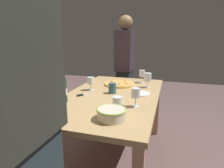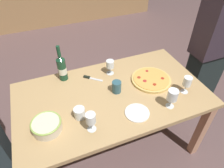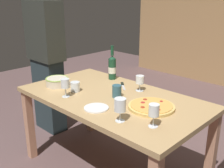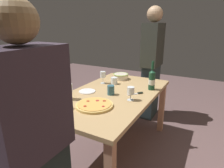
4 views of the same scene
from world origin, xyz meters
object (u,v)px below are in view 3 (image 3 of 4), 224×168
Objects in this scene: wine_glass_near_pizza at (65,84)px; wine_glass_far_right at (154,111)px; pizza at (151,106)px; cup_amber at (75,87)px; dining_table at (112,106)px; cup_ceramic at (117,91)px; side_plate at (96,108)px; person_host at (46,57)px; wine_bottle at (112,67)px; pizza_knife at (123,85)px; wine_glass_far_left at (140,81)px; wine_glass_by_bottle at (120,105)px; serving_bowl at (57,81)px.

wine_glass_far_right is (0.85, 0.07, -0.00)m from wine_glass_near_pizza.
pizza is 0.73m from cup_amber.
cup_ceramic is at bearing 13.12° from dining_table.
wine_glass_near_pizza is 0.38m from side_plate.
person_host is at bearing 177.50° from pizza.
wine_bottle reaches higher than pizza_knife.
wine_bottle is at bearing 138.50° from cup_ceramic.
wine_glass_far_left is 1.23m from person_host.
wine_glass_far_left reaches higher than pizza_knife.
wine_glass_by_bottle reaches higher than cup_ceramic.
wine_glass_far_right is at bearing -51.47° from pizza.
pizza is 2.51× the size of wine_glass_far_left.
dining_table is 15.27× the size of cup_ceramic.
side_plate is at bearing -79.50° from cup_ceramic.
wine_glass_far_left is at bearing 12.69° from person_host.
serving_bowl is at bearing -174.40° from cup_amber.
wine_glass_near_pizza is 0.43m from cup_ceramic.
wine_glass_far_right reaches higher than serving_bowl.
pizza_knife is at bearing 122.01° from cup_ceramic.
cup_amber reaches higher than pizza.
wine_bottle is 0.96m from wine_glass_by_bottle.
wine_glass_far_right is (0.91, -0.56, -0.02)m from wine_bottle.
wine_glass_by_bottle is at bearing -49.46° from pizza_knife.
side_plate is at bearing -11.82° from person_host.
wine_bottle reaches higher than serving_bowl.
person_host is at bearing -170.72° from pizza_knife.
wine_glass_near_pizza is 0.57m from pizza_knife.
wine_glass_far_right is at bearing 24.21° from wine_glass_by_bottle.
wine_glass_far_right reaches higher than pizza_knife.
wine_bottle is 0.51m from cup_ceramic.
pizza_knife is at bearing 130.54° from wine_glass_by_bottle.
side_plate is (0.66, -0.10, -0.04)m from serving_bowl.
cup_amber is at bearing -156.87° from cup_ceramic.
side_plate is at bearing -134.64° from pizza.
pizza is at bearing 45.36° from side_plate.
pizza_knife is at bearing 112.96° from dining_table.
wine_glass_far_right is 0.84× the size of side_plate.
cup_amber is 0.39m from cup_ceramic.
pizza reaches higher than pizza_knife.
person_host is at bearing 170.01° from wine_glass_far_right.
wine_glass_far_left is (0.42, -0.08, -0.03)m from wine_bottle.
pizza_knife is at bearing 145.80° from wine_glass_far_right.
cup_amber is at bearing 108.91° from wine_glass_near_pizza.
serving_bowl is at bearing -146.20° from wine_glass_far_left.
person_host is (-1.52, 0.07, 0.13)m from pizza.
wine_glass_far_right is at bearing 7.44° from side_plate.
wine_glass_by_bottle is 0.46m from cup_ceramic.
pizza is at bearing 128.53° from wine_glass_far_right.
side_plate is at bearing -172.56° from wine_glass_far_right.
side_plate is at bearing 173.54° from wine_glass_by_bottle.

